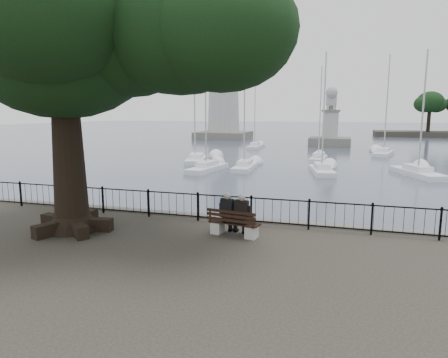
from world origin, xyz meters
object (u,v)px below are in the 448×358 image
at_px(person_right, 243,217).
at_px(person_left, 229,215).
at_px(lion_monument, 330,132).
at_px(tree, 89,27).
at_px(bench, 234,226).
at_px(lighthouse, 224,73).

bearing_deg(person_right, person_left, 170.57).
xyz_separation_m(person_left, lion_monument, (1.45, 48.70, 0.52)).
distance_m(tree, lion_monument, 50.24).
bearing_deg(person_left, lion_monument, 88.30).
bearing_deg(tree, bench, 10.10).
relative_size(person_left, lighthouse, 0.05).
distance_m(person_right, lion_monument, 48.80).
xyz_separation_m(person_right, tree, (-4.76, -0.84, 5.90)).
relative_size(tree, lighthouse, 0.42).
relative_size(bench, tree, 0.14).
height_order(bench, lion_monument, lion_monument).
bearing_deg(lion_monument, person_left, -91.70).
bearing_deg(tree, lion_monument, 83.44).
height_order(person_right, tree, tree).
xyz_separation_m(bench, lion_monument, (1.25, 48.83, 0.86)).
xyz_separation_m(person_left, tree, (-4.26, -0.92, 5.90)).
bearing_deg(lighthouse, person_right, -72.62).
height_order(person_left, person_right, same).
height_order(person_left, lion_monument, lion_monument).
bearing_deg(bench, person_left, 146.17).
distance_m(person_right, lighthouse, 64.62).
bearing_deg(tree, person_right, 10.03).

